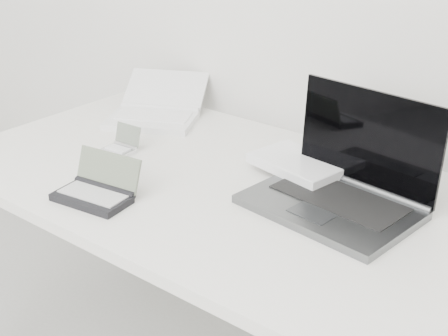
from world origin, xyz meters
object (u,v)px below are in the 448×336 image
Objects in this scene: netbook_open_white at (156,111)px; palmtop_charcoal at (97,191)px; laptop_large at (331,181)px; desk at (243,205)px.

netbook_open_white is 2.10× the size of palmtop_charcoal.
desk is at bearing -148.19° from laptop_large.
palmtop_charcoal reaches higher than desk.
laptop_large reaches higher than palmtop_charcoal.
desk is 0.23m from laptop_large.
desk is at bearing -50.41° from netbook_open_white.
desk is 8.14× the size of palmtop_charcoal.
netbook_open_white is at bearing 156.09° from desk.
laptop_large is 1.19× the size of netbook_open_white.
palmtop_charcoal is (0.28, -0.49, -0.00)m from netbook_open_white.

